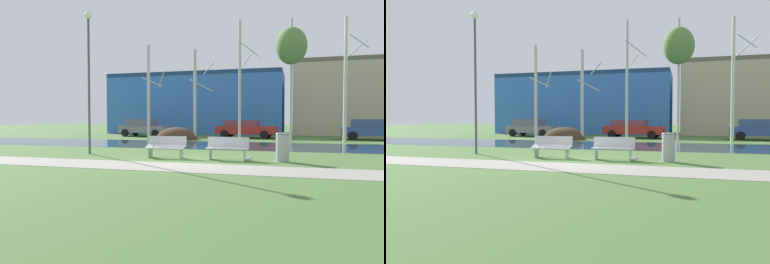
% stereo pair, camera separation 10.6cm
% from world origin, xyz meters
% --- Properties ---
extents(ground_plane, '(120.00, 120.00, 0.00)m').
position_xyz_m(ground_plane, '(0.00, 10.00, 0.00)').
color(ground_plane, '#476B33').
extents(paved_path_strip, '(60.00, 2.09, 0.01)m').
position_xyz_m(paved_path_strip, '(0.00, -1.97, 0.01)').
color(paved_path_strip, gray).
rests_on(paved_path_strip, ground).
extents(river_band, '(80.00, 6.19, 0.01)m').
position_xyz_m(river_band, '(0.00, 7.65, 0.00)').
color(river_band, '#284256').
rests_on(river_band, ground).
extents(soil_mound, '(3.17, 2.76, 1.84)m').
position_xyz_m(soil_mound, '(-4.86, 12.52, 0.00)').
color(soil_mound, '#423021').
rests_on(soil_mound, ground).
extents(bench_left, '(1.62, 0.62, 0.87)m').
position_xyz_m(bench_left, '(-1.26, 0.50, 0.47)').
color(bench_left, '#B2B5B7').
rests_on(bench_left, ground).
extents(bench_right, '(1.62, 0.62, 0.87)m').
position_xyz_m(bench_right, '(1.25, 0.50, 0.47)').
color(bench_right, '#B2B5B7').
rests_on(bench_right, ground).
extents(trash_bin, '(0.50, 0.50, 1.06)m').
position_xyz_m(trash_bin, '(3.29, 0.48, 0.55)').
color(trash_bin, '#999B9E').
rests_on(trash_bin, ground).
extents(seagull, '(0.39, 0.15, 0.24)m').
position_xyz_m(seagull, '(2.11, 0.20, 0.13)').
color(seagull, white).
rests_on(seagull, ground).
extents(streetlamp, '(0.32, 0.32, 6.31)m').
position_xyz_m(streetlamp, '(-5.10, 1.06, 4.11)').
color(streetlamp, '#4C4C51').
rests_on(streetlamp, ground).
extents(birch_far_left, '(1.45, 2.42, 7.02)m').
position_xyz_m(birch_far_left, '(-6.80, 11.81, 3.56)').
color(birch_far_left, beige).
rests_on(birch_far_left, ground).
extents(birch_left, '(1.58, 2.82, 6.64)m').
position_xyz_m(birch_left, '(-3.38, 12.49, 3.41)').
color(birch_left, '#BCB7A8').
rests_on(birch_left, ground).
extents(birch_center_left, '(1.51, 2.24, 8.53)m').
position_xyz_m(birch_center_left, '(-0.09, 12.47, 4.35)').
color(birch_center_left, '#BCB7A8').
rests_on(birch_center_left, ground).
extents(birch_center, '(2.06, 2.06, 8.27)m').
position_xyz_m(birch_center, '(3.41, 12.13, 6.39)').
color(birch_center, '#BCB7A8').
rests_on(birch_center, ground).
extents(birch_center_right, '(1.50, 2.74, 8.14)m').
position_xyz_m(birch_center_right, '(6.85, 12.17, 4.20)').
color(birch_center_right, beige).
rests_on(birch_center_right, ground).
extents(parked_van_nearest_grey, '(4.60, 2.32, 1.51)m').
position_xyz_m(parked_van_nearest_grey, '(-9.09, 15.99, 0.79)').
color(parked_van_nearest_grey, slate).
rests_on(parked_van_nearest_grey, ground).
extents(parked_sedan_second_red, '(4.92, 2.35, 1.43)m').
position_xyz_m(parked_sedan_second_red, '(-0.16, 15.80, 0.77)').
color(parked_sedan_second_red, maroon).
rests_on(parked_sedan_second_red, ground).
extents(parked_hatch_third_blue, '(4.49, 2.32, 1.52)m').
position_xyz_m(parked_hatch_third_blue, '(9.11, 15.70, 0.80)').
color(parked_hatch_third_blue, '#2D4793').
rests_on(parked_hatch_third_blue, ground).
extents(building_blue_store, '(17.57, 8.21, 6.14)m').
position_xyz_m(building_blue_store, '(-6.26, 24.17, 3.07)').
color(building_blue_store, '#3870C6').
rests_on(building_blue_store, ground).
extents(building_beige_block, '(14.88, 7.23, 7.04)m').
position_xyz_m(building_beige_block, '(10.89, 24.58, 3.52)').
color(building_beige_block, '#BCAD8E').
rests_on(building_beige_block, ground).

